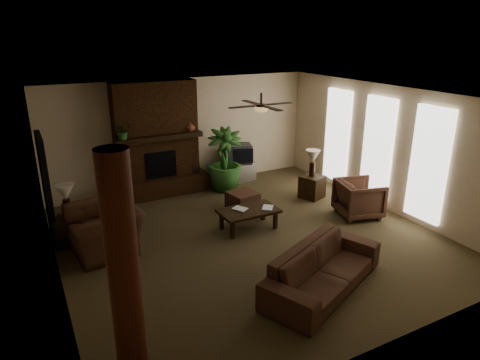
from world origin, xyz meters
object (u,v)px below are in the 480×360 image
floor_vase (193,173)px  ottoman (243,200)px  log_column (123,270)px  armchair_left (104,222)px  coffee_table (249,212)px  tv_stand (239,172)px  lamp_right (313,158)px  side_table_right (312,187)px  armchair_right (359,197)px  lamp_left (65,194)px  floor_plant (224,173)px  sofa (324,262)px  side_table_left (71,230)px

floor_vase → ottoman: bearing=-74.2°
log_column → armchair_left: (0.34, 3.24, -0.83)m
coffee_table → floor_vase: floor_vase is taller
armchair_left → tv_stand: (4.02, 2.31, -0.32)m
lamp_right → side_table_right: bearing=-90.4°
armchair_left → coffee_table: armchair_left is taller
armchair_right → coffee_table: (-2.47, 0.56, -0.08)m
coffee_table → lamp_right: (2.24, 0.85, 0.63)m
armchair_right → coffee_table: armchair_right is taller
floor_vase → lamp_left: bearing=-152.4°
floor_plant → floor_vase: bearing=147.0°
armchair_right → ottoman: armchair_right is taller
sofa → floor_plant: bearing=59.3°
sofa → coffee_table: bearing=66.3°
armchair_left → floor_vase: size_ratio=1.70×
coffee_table → armchair_left: bearing=170.5°
lamp_left → floor_vase: bearing=27.6°
armchair_left → side_table_right: bearing=86.8°
ottoman → floor_vase: bearing=105.8°
log_column → floor_plant: log_column is taller
armchair_right → coffee_table: size_ratio=0.75×
log_column → sofa: bearing=6.0°
ottoman → side_table_left: (-3.73, 0.03, 0.08)m
coffee_table → lamp_right: lamp_right is taller
armchair_left → lamp_left: (-0.54, 0.62, 0.43)m
floor_vase → floor_plant: bearing=-33.0°
log_column → tv_stand: log_column is taller
sofa → armchair_left: bearing=110.1°
log_column → tv_stand: size_ratio=3.29×
log_column → floor_plant: 6.39m
floor_vase → armchair_right: bearing=-52.3°
log_column → side_table_right: log_column is taller
sofa → armchair_right: bearing=13.5°
floor_vase → floor_plant: size_ratio=0.48×
armchair_right → lamp_right: (-0.24, 1.41, 0.55)m
tv_stand → side_table_left: 4.88m
tv_stand → floor_plant: bearing=-152.9°
armchair_left → armchair_right: 5.37m
log_column → side_table_left: size_ratio=5.09×
armchair_left → floor_plant: size_ratio=0.82×
ottoman → side_table_right: 1.85m
side_table_right → lamp_right: bearing=89.6°
lamp_right → floor_plant: bearing=138.3°
floor_vase → lamp_left: 3.69m
coffee_table → side_table_right: 2.38m
armchair_left → coffee_table: size_ratio=1.09×
coffee_table → lamp_right: bearing=20.8°
armchair_right → lamp_left: 6.06m
floor_vase → side_table_right: 3.06m
floor_plant → side_table_right: size_ratio=2.91×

